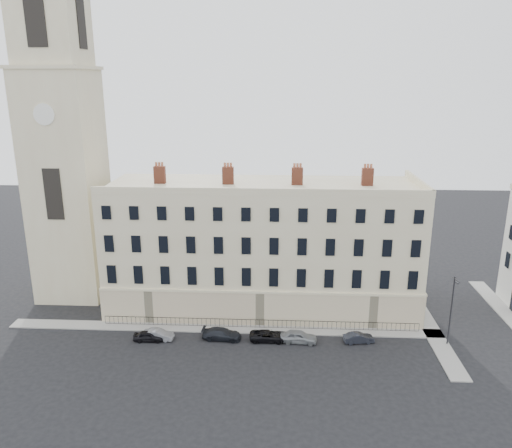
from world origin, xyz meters
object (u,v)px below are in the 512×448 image
object	(u,v)px
car_e	(299,337)
car_c	(222,334)
car_f	(359,338)
car_d	(268,336)
car_b	(158,335)
streetlamp	(451,308)
car_a	(149,336)

from	to	relation	value
car_e	car_c	bearing A→B (deg)	93.33
car_c	car_f	size ratio (longest dim) A/B	1.30
car_d	car_f	size ratio (longest dim) A/B	1.22
car_b	streetlamp	bearing A→B (deg)	-83.02
streetlamp	car_d	bearing A→B (deg)	170.17
car_b	car_c	size ratio (longest dim) A/B	0.80
car_a	streetlamp	bearing A→B (deg)	-91.13
car_b	car_e	xyz separation A→B (m)	(14.97, 0.15, 0.11)
car_c	car_e	xyz separation A→B (m)	(8.18, -0.23, 0.05)
car_d	streetlamp	world-z (taller)	streetlamp
car_d	car_b	bearing A→B (deg)	91.56
car_a	car_d	xyz separation A→B (m)	(12.63, 0.69, -0.00)
car_b	streetlamp	distance (m)	30.70
car_a	streetlamp	size ratio (longest dim) A/B	0.42
streetlamp	car_f	bearing A→B (deg)	169.63
car_d	car_f	distance (m)	9.54
car_e	streetlamp	bearing A→B (deg)	-84.27
car_a	car_b	xyz separation A→B (m)	(0.90, 0.35, 0.01)
car_d	car_f	world-z (taller)	car_d
car_a	car_f	bearing A→B (deg)	-90.39
car_b	car_e	size ratio (longest dim) A/B	0.86
car_a	car_d	bearing A→B (deg)	-89.30
car_b	car_c	distance (m)	6.80
streetlamp	car_c	bearing A→B (deg)	170.06
car_b	car_e	distance (m)	14.97
car_d	car_e	distance (m)	3.24
car_c	car_f	xyz separation A→B (m)	(14.49, 0.06, -0.08)
car_d	car_e	size ratio (longest dim) A/B	1.01
car_b	car_d	world-z (taller)	car_b
car_b	car_a	bearing A→B (deg)	117.49
car_b	car_d	xyz separation A→B (m)	(11.73, 0.34, -0.01)
car_a	car_d	world-z (taller)	car_a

